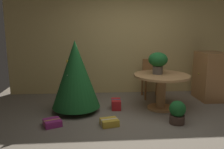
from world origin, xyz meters
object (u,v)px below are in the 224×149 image
gift_box_purple (52,123)px  gift_box_red (116,104)px  flower_vase (158,61)px  potted_plant (177,112)px  wooden_chair_far (151,76)px  round_dining_table (161,84)px  wooden_cabinet (210,76)px  gift_box_gold (109,122)px  holiday_tree (76,74)px

gift_box_purple → gift_box_red: 1.40m
flower_vase → potted_plant: 1.15m
wooden_chair_far → gift_box_red: 1.29m
gift_box_red → round_dining_table: bearing=-4.7°
flower_vase → wooden_chair_far: size_ratio=0.49×
flower_vase → wooden_cabinet: (1.37, 0.52, -0.44)m
flower_vase → gift_box_purple: bearing=-159.0°
gift_box_gold → wooden_cabinet: (2.41, 1.35, 0.49)m
wooden_chair_far → gift_box_red: bearing=-138.2°
potted_plant → gift_box_red: bearing=139.7°
potted_plant → holiday_tree: bearing=157.3°
wooden_chair_far → gift_box_purple: wooden_chair_far is taller
round_dining_table → wooden_cabinet: wooden_cabinet is taller
round_dining_table → holiday_tree: (-1.71, -0.02, 0.23)m
round_dining_table → flower_vase: (-0.07, 0.07, 0.46)m
potted_plant → wooden_cabinet: bearing=47.7°
holiday_tree → gift_box_gold: size_ratio=4.17×
wooden_chair_far → wooden_cabinet: bearing=-13.0°
round_dining_table → flower_vase: 0.47m
wooden_cabinet → gift_box_purple: bearing=-159.2°
round_dining_table → gift_box_red: round_dining_table is taller
gift_box_gold → gift_box_red: 0.86m
gift_box_purple → wooden_cabinet: 3.65m
flower_vase → potted_plant: bearing=-80.1°
gift_box_red → gift_box_gold: bearing=-103.0°
holiday_tree → gift_box_gold: holiday_tree is taller
round_dining_table → gift_box_red: 1.01m
wooden_chair_far → holiday_tree: 1.95m
round_dining_table → gift_box_red: size_ratio=3.60×
gift_box_gold → wooden_chair_far: bearing=56.3°
gift_box_purple → potted_plant: potted_plant is taller
flower_vase → gift_box_red: size_ratio=1.42×
round_dining_table → potted_plant: round_dining_table is taller
gift_box_gold → wooden_cabinet: 2.81m
flower_vase → holiday_tree: 1.66m
flower_vase → potted_plant: size_ratio=1.08×
wooden_chair_far → gift_box_gold: (-1.10, -1.65, -0.46)m
holiday_tree → gift_box_purple: 1.04m
gift_box_gold → flower_vase: bearing=38.9°
potted_plant → gift_box_purple: bearing=178.3°
gift_box_gold → wooden_cabinet: wooden_cabinet is taller
gift_box_red → wooden_cabinet: size_ratio=0.28×
gift_box_gold → potted_plant: (1.18, 0.00, 0.15)m
wooden_cabinet → potted_plant: wooden_cabinet is taller
flower_vase → gift_box_purple: flower_vase is taller
wooden_chair_far → holiday_tree: holiday_tree is taller
gift_box_red → wooden_cabinet: (2.22, 0.51, 0.45)m
round_dining_table → flower_vase: flower_vase is taller
round_dining_table → gift_box_gold: round_dining_table is taller
wooden_cabinet → potted_plant: bearing=-132.3°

